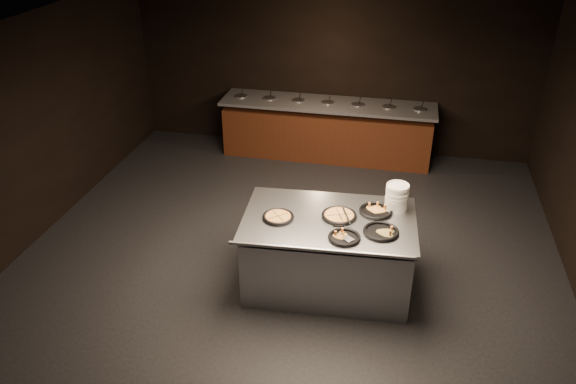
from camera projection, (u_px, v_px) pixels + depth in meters
name	position (u px, v px, depth m)	size (l,w,h in m)	color
room	(282.00, 172.00, 6.36)	(7.02, 8.02, 2.92)	black
salad_bar	(327.00, 133.00, 9.90)	(3.70, 0.83, 1.18)	#572314
serving_counter	(328.00, 254.00, 6.68)	(2.06, 1.39, 0.95)	#B2B4B9
plate_stack	(397.00, 197.00, 6.55)	(0.27, 0.27, 0.32)	silver
pan_veggie_whole	(278.00, 217.00, 6.43)	(0.36, 0.36, 0.04)	black
pan_cheese_whole	(339.00, 215.00, 6.46)	(0.41, 0.41, 0.04)	black
pan_cheese_slices_a	(376.00, 211.00, 6.55)	(0.39, 0.39, 0.04)	black
pan_cheese_slices_b	(344.00, 237.00, 6.06)	(0.35, 0.35, 0.04)	black
pan_veggie_slices	(381.00, 231.00, 6.16)	(0.40, 0.40, 0.04)	black
server_left	(344.00, 215.00, 6.35)	(0.25, 0.27, 0.16)	#B2B4B9
server_right	(341.00, 230.00, 6.08)	(0.27, 0.25, 0.16)	#B2B4B9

